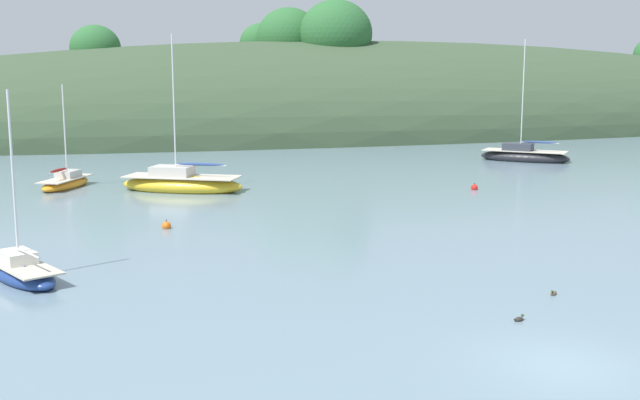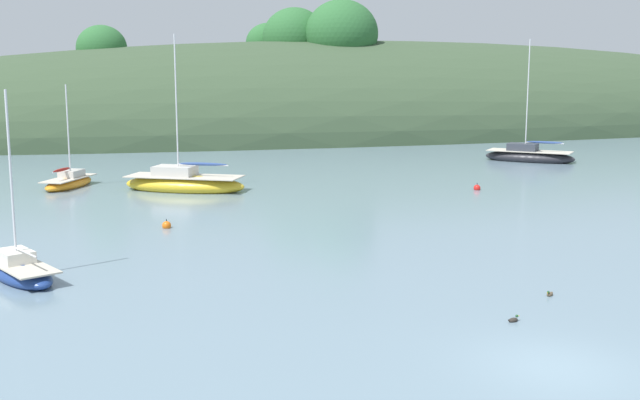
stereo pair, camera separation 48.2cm
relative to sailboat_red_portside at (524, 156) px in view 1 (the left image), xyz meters
name	(u,v)px [view 1 (the left image)]	position (x,y,z in m)	size (l,w,h in m)	color
ground_plane	(563,366)	(-24.78, -40.01, -0.44)	(400.00, 400.00, 0.00)	slate
far_shoreline_hill	(375,130)	(0.18, 33.14, -0.33)	(150.00, 36.00, 26.45)	#384C33
sailboat_red_portside	(524,156)	(0.00, 0.00, 0.00)	(7.03, 6.98, 10.32)	#232328
sailboat_yellow_far	(66,182)	(-36.70, -3.38, -0.11)	(4.02, 5.32, 6.85)	orange
sailboat_orange_cutter	(21,271)	(-38.53, -26.49, -0.13)	(3.36, 5.01, 7.11)	navy
sailboat_black_sloop	(181,184)	(-29.75, -7.15, 0.02)	(8.21, 6.34, 10.08)	gold
mooring_buoy_inner	(474,188)	(-11.84, -12.59, -0.32)	(0.44, 0.44, 0.54)	red
mooring_buoy_channel	(167,226)	(-32.23, -18.75, -0.32)	(0.44, 0.44, 0.54)	orange
duck_straggler	(519,319)	(-23.81, -36.44, -0.39)	(0.42, 0.25, 0.24)	#2D2823
duck_trailing	(553,293)	(-21.13, -34.38, -0.39)	(0.39, 0.34, 0.24)	brown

